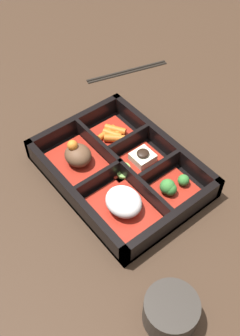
% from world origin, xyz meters
% --- Properties ---
extents(ground_plane, '(3.00, 3.00, 0.00)m').
position_xyz_m(ground_plane, '(0.00, 0.00, 0.00)').
color(ground_plane, '#382619').
extents(bento_base, '(0.32, 0.24, 0.01)m').
position_xyz_m(bento_base, '(0.00, 0.00, 0.01)').
color(bento_base, black).
rests_on(bento_base, ground_plane).
extents(bento_rim, '(0.32, 0.24, 0.05)m').
position_xyz_m(bento_rim, '(-0.00, -0.00, 0.02)').
color(bento_rim, black).
rests_on(bento_rim, ground_plane).
extents(bowl_rice, '(0.12, 0.09, 0.04)m').
position_xyz_m(bowl_rice, '(-0.07, 0.05, 0.03)').
color(bowl_rice, maroon).
rests_on(bowl_rice, bento_base).
extents(bowl_stew, '(0.12, 0.09, 0.06)m').
position_xyz_m(bowl_stew, '(0.07, 0.05, 0.03)').
color(bowl_stew, maroon).
rests_on(bowl_stew, bento_base).
extents(bowl_greens, '(0.07, 0.08, 0.03)m').
position_xyz_m(bowl_greens, '(-0.10, -0.05, 0.02)').
color(bowl_greens, maroon).
rests_on(bowl_greens, bento_base).
extents(bowl_tofu, '(0.07, 0.08, 0.03)m').
position_xyz_m(bowl_tofu, '(-0.01, -0.05, 0.02)').
color(bowl_tofu, maroon).
rests_on(bowl_tofu, bento_base).
extents(bowl_carrots, '(0.08, 0.08, 0.02)m').
position_xyz_m(bowl_carrots, '(0.09, -0.05, 0.02)').
color(bowl_carrots, maroon).
rests_on(bowl_carrots, bento_base).
extents(bowl_pickles, '(0.04, 0.04, 0.01)m').
position_xyz_m(bowl_pickles, '(-0.00, -0.00, 0.02)').
color(bowl_pickles, maroon).
rests_on(bowl_pickles, bento_base).
extents(tea_cup, '(0.08, 0.08, 0.05)m').
position_xyz_m(tea_cup, '(-0.27, 0.12, 0.03)').
color(tea_cup, '#2D2823').
rests_on(tea_cup, ground_plane).
extents(chopsticks, '(0.08, 0.21, 0.01)m').
position_xyz_m(chopsticks, '(0.25, -0.23, 0.00)').
color(chopsticks, black).
rests_on(chopsticks, ground_plane).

